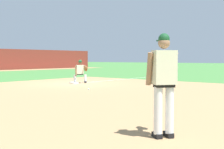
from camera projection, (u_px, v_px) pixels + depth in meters
The scene contains 7 objects.
ground_plane at pixel (74, 84), 17.47m from camera, with size 160.00×160.00×0.00m, color #47843D.
infield_dirt_patch at pixel (95, 97), 11.51m from camera, with size 18.00×18.00×0.01m, color tan.
foul_line_stripe at pixel (134, 78), 22.04m from camera, with size 11.79×0.10×0.00m, color white.
first_base_bag at pixel (74, 83), 17.47m from camera, with size 0.38×0.38×0.09m, color white.
baseball at pixel (89, 89), 13.97m from camera, with size 0.07×0.07×0.07m, color white.
pitcher at pixel (164, 79), 5.54m from camera, with size 0.85×0.55×1.86m.
first_baseman at pixel (81, 70), 17.95m from camera, with size 0.72×1.09×1.34m.
Camera 1 is at (-12.16, -12.66, 1.42)m, focal length 50.00 mm.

